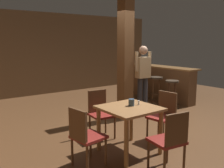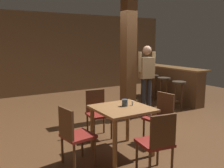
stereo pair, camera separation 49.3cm
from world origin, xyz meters
name	(u,v)px [view 1 (the left image)]	position (x,y,z in m)	size (l,w,h in m)	color
ground_plane	(146,124)	(0.00, 0.00, 0.00)	(10.80, 10.80, 0.00)	#4C301C
wall_back	(59,53)	(0.00, 4.50, 1.40)	(8.00, 0.10, 2.80)	brown
pillar	(125,60)	(-0.07, 0.67, 1.40)	(0.28, 0.28, 2.80)	brown
dining_table	(129,116)	(-1.24, -0.87, 0.63)	(0.86, 0.86, 0.77)	brown
chair_south	(170,139)	(-1.24, -1.73, 0.51)	(0.47, 0.47, 0.89)	maroon
chair_east	(164,114)	(-0.39, -0.84, 0.51)	(0.47, 0.47, 0.89)	maroon
chair_west	(85,134)	(-2.10, -0.88, 0.51)	(0.47, 0.47, 0.89)	maroon
chair_north	(100,111)	(-1.25, -0.01, 0.51)	(0.46, 0.46, 0.89)	maroon
napkin_cup	(131,102)	(-1.16, -0.82, 0.83)	(0.10, 0.10, 0.11)	#33475B
salt_shaker	(139,103)	(-1.03, -0.85, 0.81)	(0.03, 0.03, 0.08)	silver
standing_person	(143,76)	(0.37, 0.52, 1.00)	(0.47, 0.23, 1.72)	tan
bar_counter	(162,83)	(2.10, 1.48, 0.53)	(0.56, 2.33, 1.04)	brown
bar_stool_near	(172,87)	(1.50, 0.56, 0.58)	(0.36, 0.36, 0.77)	#2D2319
bar_stool_mid	(156,83)	(1.60, 1.24, 0.60)	(0.37, 0.37, 0.79)	#2D2319
bar_stool_far	(145,81)	(1.63, 1.76, 0.60)	(0.35, 0.35, 0.80)	#2D2319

